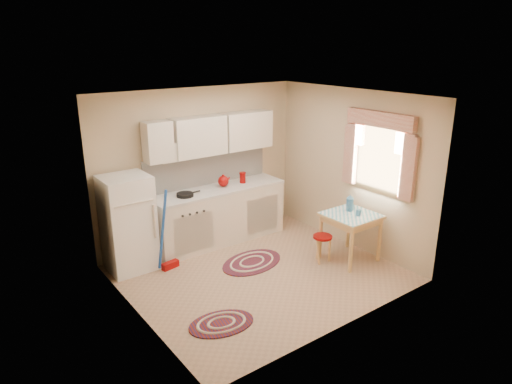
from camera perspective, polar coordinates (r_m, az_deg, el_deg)
room_shell at (r=6.33m, az=0.28°, el=3.99°), size 3.64×3.60×2.52m
fridge at (r=6.75m, az=-15.70°, el=-3.80°), size 0.65×0.60×1.40m
broom at (r=6.64m, az=-10.93°, el=-4.73°), size 0.30×0.17×1.20m
base_cabinets at (r=7.51m, az=-4.68°, el=-3.00°), size 2.25×0.60×0.88m
countertop at (r=7.36m, az=-4.77°, el=0.34°), size 2.27×0.62×0.04m
frying_pan at (r=7.01m, az=-8.86°, el=-0.34°), size 0.28×0.28×0.05m
red_kettle at (r=7.37m, az=-4.11°, el=1.36°), size 0.23×0.22×0.20m
red_canister at (r=7.58m, az=-1.68°, el=1.74°), size 0.13×0.13×0.16m
table at (r=7.04m, az=11.63°, el=-5.51°), size 0.72×0.72×0.72m
stool at (r=6.95m, az=8.26°, el=-7.01°), size 0.35×0.35×0.42m
coffee_pot at (r=7.00m, az=11.65°, el=-1.32°), size 0.17×0.16×0.27m
mug at (r=6.86m, az=12.69°, el=-2.55°), size 0.10×0.10×0.10m
rug_center at (r=6.93m, az=-0.51°, el=-8.76°), size 1.13×0.85×0.02m
rug_left at (r=5.59m, az=-4.35°, el=-16.08°), size 0.88×0.68×0.02m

